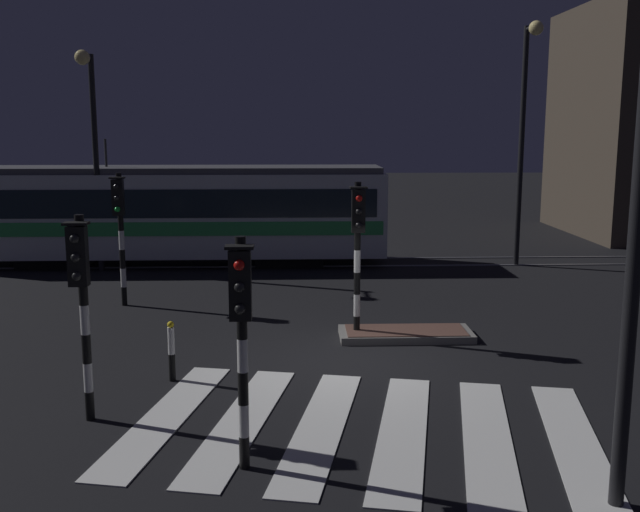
{
  "coord_description": "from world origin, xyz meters",
  "views": [
    {
      "loc": [
        -1.0,
        -13.61,
        4.51
      ],
      "look_at": [
        -0.38,
        4.02,
        1.4
      ],
      "focal_mm": 40.93,
      "sensor_mm": 36.0,
      "label": 1
    }
  ],
  "objects_px": {
    "traffic_light_kerb_mid_left": "(241,320)",
    "street_lamp_trackside_right": "(525,117)",
    "traffic_light_corner_far_left": "(120,219)",
    "street_lamp_trackside_left": "(92,134)",
    "bollard_island_edge": "(172,351)",
    "traffic_light_corner_near_left": "(81,288)",
    "traffic_light_median_centre": "(358,237)",
    "tram": "(173,212)"
  },
  "relations": [
    {
      "from": "traffic_light_kerb_mid_left",
      "to": "street_lamp_trackside_right",
      "type": "height_order",
      "value": "street_lamp_trackside_right"
    },
    {
      "from": "traffic_light_kerb_mid_left",
      "to": "traffic_light_corner_far_left",
      "type": "relative_size",
      "value": 0.93
    },
    {
      "from": "street_lamp_trackside_left",
      "to": "bollard_island_edge",
      "type": "height_order",
      "value": "street_lamp_trackside_left"
    },
    {
      "from": "traffic_light_corner_near_left",
      "to": "bollard_island_edge",
      "type": "bearing_deg",
      "value": 61.56
    },
    {
      "from": "street_lamp_trackside_left",
      "to": "traffic_light_median_centre",
      "type": "bearing_deg",
      "value": -45.39
    },
    {
      "from": "traffic_light_corner_far_left",
      "to": "street_lamp_trackside_right",
      "type": "relative_size",
      "value": 0.44
    },
    {
      "from": "bollard_island_edge",
      "to": "tram",
      "type": "bearing_deg",
      "value": 98.96
    },
    {
      "from": "traffic_light_corner_near_left",
      "to": "traffic_light_corner_far_left",
      "type": "height_order",
      "value": "traffic_light_corner_far_left"
    },
    {
      "from": "street_lamp_trackside_right",
      "to": "bollard_island_edge",
      "type": "height_order",
      "value": "street_lamp_trackside_right"
    },
    {
      "from": "traffic_light_kerb_mid_left",
      "to": "traffic_light_median_centre",
      "type": "bearing_deg",
      "value": 71.63
    },
    {
      "from": "traffic_light_median_centre",
      "to": "traffic_light_corner_far_left",
      "type": "distance_m",
      "value": 6.53
    },
    {
      "from": "traffic_light_corner_far_left",
      "to": "street_lamp_trackside_left",
      "type": "relative_size",
      "value": 0.5
    },
    {
      "from": "traffic_light_kerb_mid_left",
      "to": "street_lamp_trackside_left",
      "type": "relative_size",
      "value": 0.47
    },
    {
      "from": "traffic_light_median_centre",
      "to": "street_lamp_trackside_right",
      "type": "relative_size",
      "value": 0.44
    },
    {
      "from": "traffic_light_corner_far_left",
      "to": "bollard_island_edge",
      "type": "height_order",
      "value": "traffic_light_corner_far_left"
    },
    {
      "from": "traffic_light_median_centre",
      "to": "street_lamp_trackside_left",
      "type": "xyz_separation_m",
      "value": [
        -7.51,
        7.61,
        2.08
      ]
    },
    {
      "from": "street_lamp_trackside_left",
      "to": "bollard_island_edge",
      "type": "distance_m",
      "value": 11.52
    },
    {
      "from": "traffic_light_corner_near_left",
      "to": "traffic_light_corner_far_left",
      "type": "xyz_separation_m",
      "value": [
        -1.17,
        7.5,
        0.11
      ]
    },
    {
      "from": "street_lamp_trackside_right",
      "to": "traffic_light_median_centre",
      "type": "bearing_deg",
      "value": -126.47
    },
    {
      "from": "traffic_light_kerb_mid_left",
      "to": "tram",
      "type": "bearing_deg",
      "value": 102.5
    },
    {
      "from": "traffic_light_kerb_mid_left",
      "to": "street_lamp_trackside_left",
      "type": "bearing_deg",
      "value": 111.77
    },
    {
      "from": "street_lamp_trackside_left",
      "to": "tram",
      "type": "xyz_separation_m",
      "value": [
        2.12,
        1.41,
        -2.58
      ]
    },
    {
      "from": "traffic_light_kerb_mid_left",
      "to": "traffic_light_corner_near_left",
      "type": "bearing_deg",
      "value": 145.51
    },
    {
      "from": "traffic_light_corner_far_left",
      "to": "street_lamp_trackside_left",
      "type": "bearing_deg",
      "value": 111.68
    },
    {
      "from": "traffic_light_kerb_mid_left",
      "to": "traffic_light_median_centre",
      "type": "distance_m",
      "value": 6.44
    },
    {
      "from": "tram",
      "to": "traffic_light_median_centre",
      "type": "bearing_deg",
      "value": -59.18
    },
    {
      "from": "traffic_light_corner_near_left",
      "to": "traffic_light_corner_far_left",
      "type": "bearing_deg",
      "value": 98.87
    },
    {
      "from": "traffic_light_median_centre",
      "to": "bollard_island_edge",
      "type": "height_order",
      "value": "traffic_light_median_centre"
    },
    {
      "from": "traffic_light_kerb_mid_left",
      "to": "bollard_island_edge",
      "type": "distance_m",
      "value": 4.17
    },
    {
      "from": "traffic_light_kerb_mid_left",
      "to": "traffic_light_corner_far_left",
      "type": "xyz_separation_m",
      "value": [
        -3.7,
        9.24,
        0.16
      ]
    },
    {
      "from": "tram",
      "to": "street_lamp_trackside_right",
      "type": "bearing_deg",
      "value": -4.44
    },
    {
      "from": "traffic_light_corner_near_left",
      "to": "street_lamp_trackside_left",
      "type": "height_order",
      "value": "street_lamp_trackside_left"
    },
    {
      "from": "street_lamp_trackside_right",
      "to": "street_lamp_trackside_left",
      "type": "height_order",
      "value": "street_lamp_trackside_right"
    },
    {
      "from": "street_lamp_trackside_left",
      "to": "bollard_island_edge",
      "type": "xyz_separation_m",
      "value": [
        3.95,
        -10.15,
        -3.76
      ]
    },
    {
      "from": "traffic_light_kerb_mid_left",
      "to": "street_lamp_trackside_left",
      "type": "height_order",
      "value": "street_lamp_trackside_left"
    },
    {
      "from": "street_lamp_trackside_left",
      "to": "traffic_light_corner_far_left",
      "type": "bearing_deg",
      "value": -68.32
    },
    {
      "from": "traffic_light_kerb_mid_left",
      "to": "traffic_light_corner_far_left",
      "type": "height_order",
      "value": "traffic_light_corner_far_left"
    },
    {
      "from": "traffic_light_median_centre",
      "to": "tram",
      "type": "bearing_deg",
      "value": 120.82
    },
    {
      "from": "street_lamp_trackside_right",
      "to": "street_lamp_trackside_left",
      "type": "bearing_deg",
      "value": -177.77
    },
    {
      "from": "street_lamp_trackside_left",
      "to": "bollard_island_edge",
      "type": "relative_size",
      "value": 6.08
    },
    {
      "from": "traffic_light_corner_near_left",
      "to": "traffic_light_corner_far_left",
      "type": "relative_size",
      "value": 0.95
    },
    {
      "from": "traffic_light_median_centre",
      "to": "street_lamp_trackside_right",
      "type": "xyz_separation_m",
      "value": [
        6.02,
        8.14,
        2.6
      ]
    }
  ]
}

